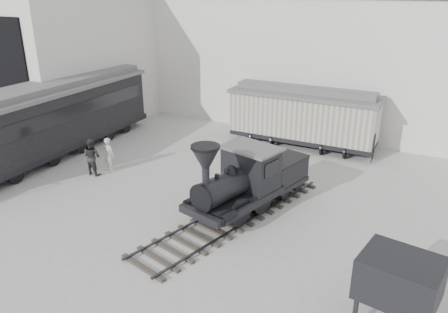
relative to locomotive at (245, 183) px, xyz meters
The scene contains 9 objects.
ground 3.76m from the locomotive, 110.35° to the right, with size 90.00×90.00×0.00m, color #9E9E9B.
north_wall 12.49m from the locomotive, 96.04° to the left, with size 34.00×2.51×11.00m.
west_pavilion 17.38m from the locomotive, 157.13° to the left, with size 7.00×12.11×9.00m.
locomotive is the anchor object (origin of this frame).
boxcar 8.74m from the locomotive, 94.44° to the left, with size 8.50×2.85×3.45m.
passenger_coach 12.02m from the locomotive, behind, with size 3.86×13.98×3.70m.
visitor_a 7.81m from the locomotive, behind, with size 0.64×0.42×1.75m, color beige.
visitor_b 8.23m from the locomotive, behind, with size 0.90×0.70×1.84m, color #292929.
coal_hopper 7.53m from the locomotive, 31.46° to the right, with size 2.19×1.88×2.17m.
Camera 1 is at (8.22, -11.04, 8.67)m, focal length 35.00 mm.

